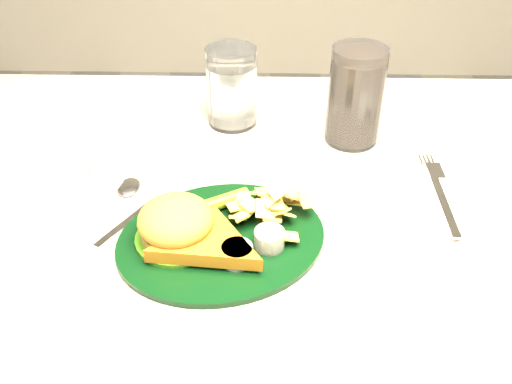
% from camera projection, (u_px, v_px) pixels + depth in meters
% --- Properties ---
extents(table, '(1.20, 0.80, 0.75)m').
position_uv_depth(table, '(270.00, 366.00, 1.03)').
color(table, '#ACA69B').
rests_on(table, ground).
extents(dinner_plate, '(0.33, 0.30, 0.06)m').
position_uv_depth(dinner_plate, '(221.00, 224.00, 0.72)').
color(dinner_plate, black).
rests_on(dinner_plate, table).
extents(water_glass, '(0.10, 0.10, 0.13)m').
position_uv_depth(water_glass, '(232.00, 87.00, 0.94)').
color(water_glass, white).
rests_on(water_glass, table).
extents(cola_glass, '(0.11, 0.11, 0.16)m').
position_uv_depth(cola_glass, '(355.00, 96.00, 0.89)').
color(cola_glass, black).
rests_on(cola_glass, table).
extents(fork_napkin, '(0.13, 0.17, 0.01)m').
position_uv_depth(fork_napkin, '(443.00, 202.00, 0.79)').
color(fork_napkin, white).
rests_on(fork_napkin, table).
extents(spoon, '(0.12, 0.15, 0.01)m').
position_uv_depth(spoon, '(126.00, 221.00, 0.76)').
color(spoon, silver).
rests_on(spoon, table).
extents(ramekin, '(0.04, 0.04, 0.02)m').
position_uv_depth(ramekin, '(102.00, 164.00, 0.86)').
color(ramekin, white).
rests_on(ramekin, table).
extents(wrapped_straw, '(0.22, 0.12, 0.01)m').
position_uv_depth(wrapped_straw, '(227.00, 143.00, 0.92)').
color(wrapped_straw, white).
rests_on(wrapped_straw, table).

